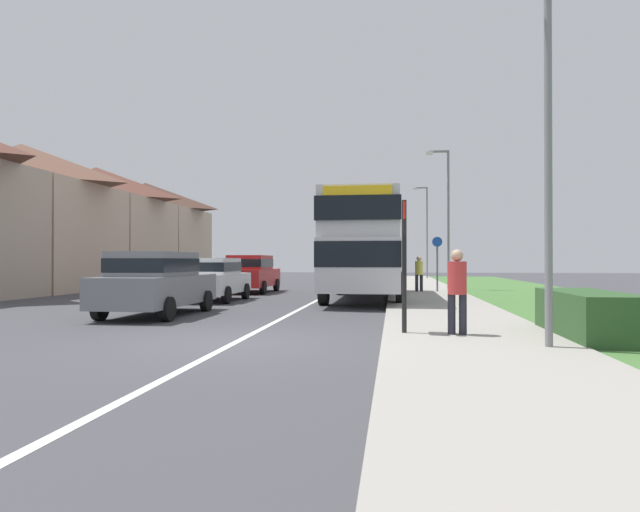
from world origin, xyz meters
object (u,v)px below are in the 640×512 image
(parked_car_grey, at_px, (156,281))
(bus_stop_sign, at_px, (404,257))
(street_lamp_mid, at_px, (446,209))
(double_decker_bus, at_px, (366,243))
(cycle_route_sign, at_px, (437,262))
(parked_car_white, at_px, (212,277))
(parked_car_red, at_px, (251,272))
(pedestrian_walking_away, at_px, (419,272))
(street_lamp_far, at_px, (426,226))
(pedestrian_at_stop, at_px, (457,287))
(street_lamp_near, at_px, (541,102))

(parked_car_grey, distance_m, bus_stop_sign, 7.37)
(street_lamp_mid, bearing_deg, double_decker_bus, -118.84)
(cycle_route_sign, bearing_deg, parked_car_white, -146.92)
(parked_car_grey, height_order, parked_car_red, parked_car_red)
(parked_car_grey, relative_size, bus_stop_sign, 1.70)
(parked_car_red, bearing_deg, pedestrian_walking_away, -0.66)
(cycle_route_sign, relative_size, street_lamp_far, 0.35)
(parked_car_white, relative_size, bus_stop_sign, 1.50)
(cycle_route_sign, bearing_deg, bus_stop_sign, -96.82)
(parked_car_white, xyz_separation_m, pedestrian_walking_away, (7.62, 5.29, 0.11))
(pedestrian_walking_away, bearing_deg, double_decker_bus, -119.07)
(parked_car_red, height_order, pedestrian_walking_away, parked_car_red)
(double_decker_bus, distance_m, street_lamp_mid, 7.57)
(pedestrian_at_stop, relative_size, cycle_route_sign, 0.66)
(double_decker_bus, xyz_separation_m, cycle_route_sign, (2.95, 4.05, -0.71))
(bus_stop_sign, relative_size, cycle_route_sign, 1.03)
(street_lamp_far, bearing_deg, pedestrian_at_stop, -92.31)
(double_decker_bus, distance_m, cycle_route_sign, 5.06)
(double_decker_bus, relative_size, parked_car_grey, 2.19)
(street_lamp_mid, relative_size, street_lamp_far, 0.93)
(pedestrian_at_stop, relative_size, bus_stop_sign, 0.64)
(pedestrian_at_stop, relative_size, street_lamp_near, 0.24)
(street_lamp_far, bearing_deg, parked_car_grey, -106.19)
(pedestrian_walking_away, height_order, bus_stop_sign, bus_stop_sign)
(pedestrian_walking_away, xyz_separation_m, street_lamp_near, (1.19, -15.53, 2.99))
(pedestrian_at_stop, relative_size, pedestrian_walking_away, 1.00)
(bus_stop_sign, xyz_separation_m, street_lamp_mid, (2.31, 16.71, 2.40))
(street_lamp_mid, bearing_deg, parked_car_white, -138.87)
(double_decker_bus, bearing_deg, street_lamp_near, -74.07)
(parked_car_white, relative_size, street_lamp_far, 0.54)
(parked_car_white, xyz_separation_m, bus_stop_sign, (6.71, -8.83, 0.68))
(double_decker_bus, bearing_deg, bus_stop_sign, -83.14)
(parked_car_grey, height_order, pedestrian_at_stop, parked_car_grey)
(parked_car_grey, relative_size, cycle_route_sign, 1.76)
(pedestrian_at_stop, distance_m, cycle_route_sign, 14.49)
(bus_stop_sign, bearing_deg, street_lamp_far, 86.07)
(pedestrian_walking_away, height_order, street_lamp_far, street_lamp_far)
(parked_car_grey, bearing_deg, pedestrian_at_stop, -26.22)
(parked_car_white, xyz_separation_m, street_lamp_near, (8.80, -10.24, 3.10))
(double_decker_bus, distance_m, pedestrian_walking_away, 4.57)
(parked_car_white, relative_size, street_lamp_mid, 0.57)
(pedestrian_at_stop, xyz_separation_m, street_lamp_near, (1.15, -1.27, 2.99))
(pedestrian_walking_away, bearing_deg, street_lamp_mid, 61.50)
(street_lamp_far, bearing_deg, pedestrian_walking_away, -94.10)
(parked_car_red, distance_m, street_lamp_far, 21.72)
(double_decker_bus, height_order, bus_stop_sign, double_decker_bus)
(pedestrian_walking_away, bearing_deg, pedestrian_at_stop, -89.83)
(pedestrian_at_stop, bearing_deg, parked_car_white, 130.47)
(parked_car_white, xyz_separation_m, street_lamp_mid, (9.02, 7.88, 3.08))
(bus_stop_sign, bearing_deg, parked_car_white, 127.21)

